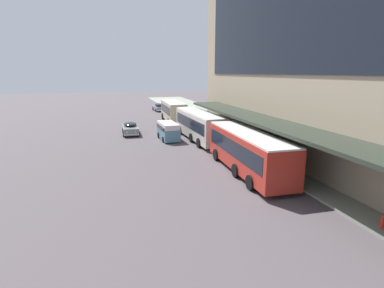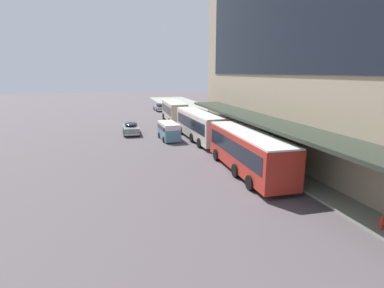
# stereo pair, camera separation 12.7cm
# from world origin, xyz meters

# --- Properties ---
(transit_bus_kerbside_front) EXTENTS (2.93, 9.23, 3.14)m
(transit_bus_kerbside_front) POSITION_xyz_m (3.89, 44.11, 1.81)
(transit_bus_kerbside_front) COLOR tan
(transit_bus_kerbside_front) RESTS_ON ground
(transit_bus_kerbside_rear) EXTENTS (3.04, 10.91, 3.15)m
(transit_bus_kerbside_rear) POSITION_xyz_m (4.18, 18.86, 1.81)
(transit_bus_kerbside_rear) COLOR #B32B1F
(transit_bus_kerbside_rear) RESTS_ON ground
(transit_bus_kerbside_far) EXTENTS (2.94, 11.14, 3.18)m
(transit_bus_kerbside_far) POSITION_xyz_m (3.98, 30.73, 1.83)
(transit_bus_kerbside_far) COLOR beige
(transit_bus_kerbside_far) RESTS_ON ground
(sedan_lead_near) EXTENTS (2.05, 4.50, 1.49)m
(sedan_lead_near) POSITION_xyz_m (-3.31, 36.19, 0.75)
(sedan_lead_near) COLOR gray
(sedan_lead_near) RESTS_ON ground
(sedan_far_back) EXTENTS (1.92, 5.05, 1.52)m
(sedan_far_back) POSITION_xyz_m (3.90, 58.38, 0.75)
(sedan_far_back) COLOR gray
(sedan_far_back) RESTS_ON ground
(vw_van) EXTENTS (2.04, 4.62, 1.96)m
(vw_van) POSITION_xyz_m (0.61, 31.99, 1.10)
(vw_van) COLOR teal
(vw_van) RESTS_ON ground
(fire_hydrant) EXTENTS (0.20, 0.40, 0.70)m
(fire_hydrant) POSITION_xyz_m (6.58, 9.04, 0.49)
(fire_hydrant) COLOR red
(fire_hydrant) RESTS_ON sidewalk_kerb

